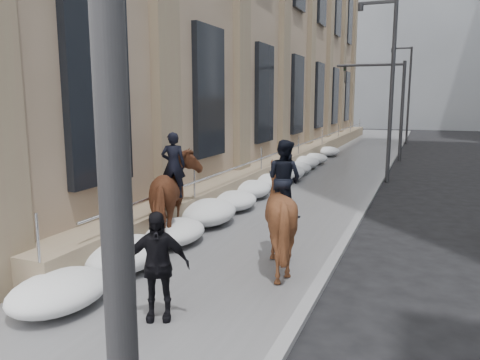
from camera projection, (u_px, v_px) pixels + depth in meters
name	position (u px, v px, depth m)	size (l,w,h in m)	color
ground	(184.00, 284.00, 9.62)	(140.00, 140.00, 0.00)	black
sidewalk	(303.00, 192.00, 18.77)	(5.00, 80.00, 0.12)	#525255
curb	(371.00, 197.00, 17.81)	(0.24, 80.00, 0.12)	slate
limestone_building	(262.00, 13.00, 28.29)	(6.10, 44.00, 18.00)	#836C56
bg_building_mid	(430.00, 19.00, 60.70)	(30.00, 12.00, 28.00)	slate
bg_building_far	(362.00, 60.00, 76.01)	(24.00, 12.00, 20.00)	gray
streetlight_mid	(388.00, 80.00, 20.66)	(1.71, 0.24, 8.00)	#2D2D30
streetlight_far	(407.00, 89.00, 38.97)	(1.71, 0.24, 8.00)	#2D2D30
traffic_signal	(387.00, 95.00, 28.32)	(4.10, 0.22, 6.00)	#2D2D30
snow_bank	(254.00, 188.00, 17.48)	(1.70, 18.10, 0.76)	silver
mounted_horse_left	(177.00, 195.00, 12.09)	(2.20, 2.98, 2.80)	#552C19
mounted_horse_right	(279.00, 212.00, 10.22)	(2.41, 2.54, 2.78)	#432413
pedestrian	(157.00, 266.00, 7.72)	(1.08, 0.45, 1.85)	black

